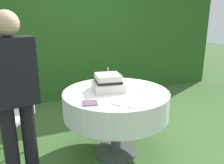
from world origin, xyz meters
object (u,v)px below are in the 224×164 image
at_px(serving_plate_right, 138,84).
at_px(serving_plate_left, 133,106).
at_px(cake_table, 116,103).
at_px(standing_person, 15,95).
at_px(serving_plate_near, 119,103).
at_px(wedding_cake, 108,83).
at_px(napkin_stack, 90,103).
at_px(garden_chair, 13,108).
at_px(serving_plate_far, 146,90).

bearing_deg(serving_plate_right, serving_plate_left, -122.37).
bearing_deg(serving_plate_right, cake_table, -158.23).
distance_m(serving_plate_right, standing_person, 1.42).
bearing_deg(serving_plate_near, cake_table, 70.17).
relative_size(wedding_cake, napkin_stack, 2.68).
bearing_deg(garden_chair, serving_plate_left, -43.34).
distance_m(wedding_cake, napkin_stack, 0.45).
xyz_separation_m(cake_table, wedding_cake, (-0.06, 0.08, 0.22)).
height_order(napkin_stack, standing_person, standing_person).
relative_size(serving_plate_near, standing_person, 0.09).
height_order(serving_plate_near, serving_plate_far, same).
height_order(cake_table, standing_person, standing_person).
distance_m(serving_plate_far, standing_person, 1.34).
bearing_deg(serving_plate_far, cake_table, 160.57).
relative_size(serving_plate_near, serving_plate_right, 0.93).
height_order(cake_table, serving_plate_left, serving_plate_left).
bearing_deg(serving_plate_near, napkin_stack, 158.67).
bearing_deg(garden_chair, standing_person, -86.62).
height_order(cake_table, wedding_cake, wedding_cake).
bearing_deg(cake_table, serving_plate_far, -19.43).
bearing_deg(serving_plate_near, garden_chair, 138.21).
relative_size(wedding_cake, garden_chair, 0.43).
height_order(serving_plate_far, serving_plate_left, same).
height_order(serving_plate_near, serving_plate_right, same).
bearing_deg(napkin_stack, wedding_cake, 44.68).
bearing_deg(serving_plate_near, serving_plate_far, 27.70).
bearing_deg(wedding_cake, serving_plate_near, -98.70).
distance_m(serving_plate_near, serving_plate_right, 0.67).
height_order(serving_plate_far, serving_plate_right, same).
relative_size(serving_plate_near, napkin_stack, 0.96).
distance_m(garden_chair, standing_person, 0.83).
distance_m(serving_plate_far, serving_plate_right, 0.25).
bearing_deg(serving_plate_left, standing_person, 166.68).
relative_size(serving_plate_left, garden_chair, 0.11).
distance_m(cake_table, napkin_stack, 0.47).
bearing_deg(garden_chair, serving_plate_right, -14.52).
height_order(serving_plate_left, standing_person, standing_person).
xyz_separation_m(serving_plate_left, serving_plate_right, (0.38, 0.60, 0.00)).
xyz_separation_m(serving_plate_left, garden_chair, (-1.03, 0.97, -0.22)).
relative_size(serving_plate_far, standing_person, 0.09).
bearing_deg(napkin_stack, cake_table, 32.07).
bearing_deg(wedding_cake, serving_plate_left, -87.50).
xyz_separation_m(serving_plate_near, serving_plate_right, (0.47, 0.47, 0.00)).
bearing_deg(wedding_cake, napkin_stack, -135.32).
relative_size(napkin_stack, garden_chair, 0.16).
height_order(cake_table, serving_plate_near, serving_plate_near).
bearing_deg(cake_table, napkin_stack, -147.93).
relative_size(serving_plate_left, napkin_stack, 0.71).
bearing_deg(standing_person, serving_plate_right, 15.19).
bearing_deg(wedding_cake, standing_person, -162.04).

